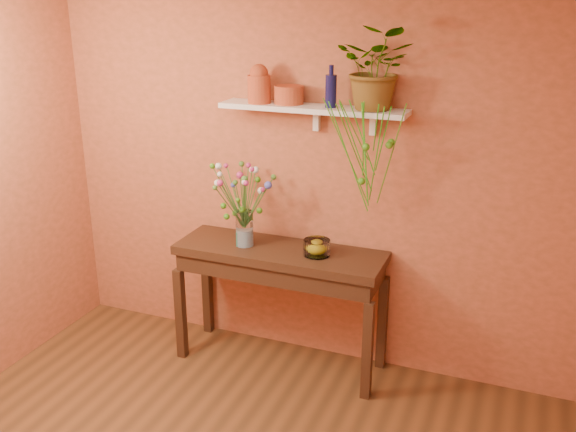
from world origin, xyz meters
TOP-DOWN VIEW (x-y plane):
  - room at (0.00, 0.00)m, footprint 4.04×4.04m
  - sideboard at (-0.14, 1.74)m, footprint 1.52×0.49m
  - wall_shelf at (0.06, 1.87)m, footprint 1.30×0.24m
  - terracotta_jug at (-0.33, 1.84)m, footprint 0.20×0.20m
  - terracotta_pot at (-0.13, 1.89)m, footprint 0.22×0.22m
  - blue_bottle at (0.18, 1.86)m, footprint 0.09×0.09m
  - spider_plant at (0.48, 1.88)m, footprint 0.50×0.44m
  - plant_fronds at (0.50, 1.72)m, footprint 0.55×0.32m
  - glass_vase at (-0.40, 1.71)m, footprint 0.13×0.13m
  - bouquet at (-0.41, 1.71)m, footprint 0.46×0.44m
  - glass_bowl at (0.15, 1.73)m, footprint 0.19×0.19m
  - lemon at (0.14, 1.74)m, footprint 0.08×0.08m
  - carton at (-0.43, 1.68)m, footprint 0.07×0.06m

SIDE VIEW (x-z plane):
  - sideboard at x=-0.14m, z-range 0.33..1.25m
  - lemon at x=0.14m, z-range 0.93..1.01m
  - glass_bowl at x=0.15m, z-range 0.92..1.03m
  - carton at x=-0.43m, z-range 0.92..1.03m
  - glass_vase at x=-0.40m, z-range 0.90..1.16m
  - room at x=0.00m, z-range 0.00..2.70m
  - bouquet at x=-0.41m, z-range 1.12..1.59m
  - plant_fronds at x=0.50m, z-range 1.32..2.08m
  - wall_shelf at x=0.06m, z-range 1.82..2.01m
  - terracotta_pot at x=-0.13m, z-range 1.94..2.06m
  - blue_bottle at x=0.18m, z-range 1.91..2.19m
  - terracotta_jug at x=-0.33m, z-range 1.93..2.20m
  - spider_plant at x=0.48m, z-range 1.94..2.47m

